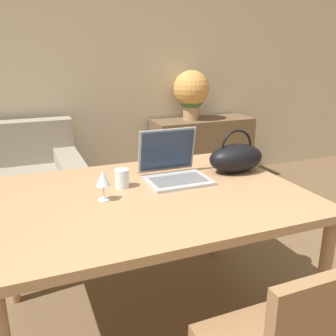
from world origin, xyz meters
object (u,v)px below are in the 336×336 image
drinking_glass (122,178)px  handbag (236,157)px  wine_glass (103,179)px  laptop (173,166)px  flower_vase (191,92)px

drinking_glass → handbag: 0.68m
wine_glass → handbag: size_ratio=0.44×
drinking_glass → wine_glass: bearing=-132.6°
laptop → flower_vase: size_ratio=0.64×
laptop → handbag: 0.38m
laptop → handbag: (0.38, -0.03, 0.02)m
handbag → drinking_glass: bearing=-180.0°
flower_vase → handbag: bearing=-108.0°
laptop → handbag: laptop is taller
laptop → drinking_glass: laptop is taller
laptop → wine_glass: (-0.42, -0.17, 0.03)m
handbag → flower_vase: flower_vase is taller
handbag → flower_vase: 1.96m
wine_glass → flower_vase: bearing=54.8°
drinking_glass → handbag: bearing=0.0°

